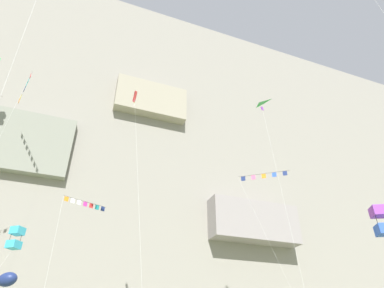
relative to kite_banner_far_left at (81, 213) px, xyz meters
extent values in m
cube|color=gray|center=(8.91, 31.18, 21.18)|extent=(180.00, 22.19, 65.50)
cube|color=gray|center=(-10.40, 20.21, 15.92)|extent=(15.80, 2.98, 9.66)
cube|color=gray|center=(8.91, 19.56, 28.57)|extent=(12.70, 2.86, 6.83)
cube|color=gray|center=(27.33, 19.20, 8.03)|extent=(15.27, 4.64, 6.40)
cylinder|color=silver|center=(-4.35, -14.02, 0.39)|extent=(1.15, 3.07, 23.69)
cylinder|color=black|center=(0.18, 0.17, 1.05)|extent=(3.48, 1.46, 0.02)
cube|color=orange|center=(-1.31, -0.45, 0.84)|extent=(0.33, 0.17, 0.38)
cube|color=white|center=(-0.82, -0.24, 0.84)|extent=(0.33, 0.16, 0.38)
cube|color=white|center=(-0.32, -0.03, 0.84)|extent=(0.33, 0.16, 0.38)
cube|color=#CC3399|center=(0.18, 0.17, 0.84)|extent=(0.32, 0.15, 0.38)
cube|color=red|center=(0.67, 0.38, 0.84)|extent=(0.32, 0.15, 0.38)
cube|color=teal|center=(1.17, 0.58, 0.84)|extent=(0.33, 0.17, 0.38)
cube|color=navy|center=(1.66, 0.79, 0.84)|extent=(0.32, 0.15, 0.38)
cylinder|color=silver|center=(-1.48, -1.22, -5.20)|extent=(0.16, 1.36, 12.50)
ellipsoid|color=navy|center=(-4.24, 2.48, -4.79)|extent=(1.87, 1.64, 1.22)
cube|color=purple|center=(21.33, -9.01, -0.16)|extent=(1.50, 1.50, 0.77)
cube|color=blue|center=(21.33, -9.01, -1.58)|extent=(1.50, 1.50, 0.77)
cylinder|color=black|center=(20.83, -9.01, -0.87)|extent=(0.04, 0.04, 2.08)
cylinder|color=black|center=(-9.43, 11.85, 19.80)|extent=(1.94, 6.86, 0.03)
cube|color=red|center=(-8.62, 8.91, 19.48)|extent=(0.21, 0.52, 0.58)
cube|color=teal|center=(-8.89, 9.89, 19.48)|extent=(0.17, 0.51, 0.58)
cube|color=teal|center=(-9.16, 10.87, 19.48)|extent=(0.17, 0.51, 0.58)
cube|color=navy|center=(-9.43, 11.85, 19.48)|extent=(0.18, 0.51, 0.58)
cube|color=white|center=(-9.71, 12.83, 19.48)|extent=(0.22, 0.52, 0.58)
cube|color=yellow|center=(-9.98, 13.81, 19.48)|extent=(0.19, 0.52, 0.58)
cube|color=orange|center=(-10.25, 14.78, 19.48)|extent=(0.22, 0.52, 0.58)
cylinder|color=black|center=(19.68, 3.19, 8.40)|extent=(4.81, 3.79, 0.03)
cube|color=navy|center=(17.77, 4.70, 8.09)|extent=(0.42, 0.34, 0.55)
cube|color=pink|center=(18.73, 3.94, 8.09)|extent=(0.43, 0.36, 0.55)
cube|color=orange|center=(19.68, 3.19, 8.09)|extent=(0.41, 0.34, 0.55)
cube|color=blue|center=(20.64, 2.44, 8.09)|extent=(0.43, 0.36, 0.55)
cube|color=navy|center=(21.60, 1.68, 8.09)|extent=(0.42, 0.35, 0.55)
cylinder|color=silver|center=(19.58, 2.52, -1.53)|extent=(4.60, 5.12, 19.85)
pyramid|color=green|center=(16.95, -1.65, 14.17)|extent=(1.59, 1.94, 0.47)
cube|color=purple|center=(17.43, -1.47, 14.13)|extent=(0.52, 0.24, 0.56)
cylinder|color=silver|center=(16.70, -3.83, 1.34)|extent=(1.48, 4.73, 25.59)
cube|color=#38B2D1|center=(-5.53, 10.87, 1.00)|extent=(1.53, 1.53, 0.76)
cube|color=#38B2D1|center=(-5.53, 10.87, -0.40)|extent=(1.53, 1.53, 0.76)
cylinder|color=black|center=(-5.04, 10.87, 0.30)|extent=(0.04, 0.04, 2.05)
cylinder|color=black|center=(-6.02, 10.87, 0.30)|extent=(0.04, 0.04, 2.05)
cube|color=red|center=(3.21, 0.62, 13.30)|extent=(0.21, 1.42, 1.41)
cylinder|color=black|center=(3.21, 0.62, 13.30)|extent=(0.23, 0.08, 1.16)
cube|color=pink|center=(3.19, 0.62, 12.77)|extent=(0.06, 0.17, 0.08)
cube|color=#8CCC33|center=(3.20, 0.62, 12.47)|extent=(0.05, 0.17, 0.08)
cube|color=white|center=(3.25, 0.62, 12.18)|extent=(0.10, 0.15, 0.08)
cylinder|color=silver|center=(4.20, -1.53, 0.83)|extent=(1.99, 4.32, 24.57)
camera|label=1|loc=(-0.76, -26.53, -8.87)|focal=30.76mm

